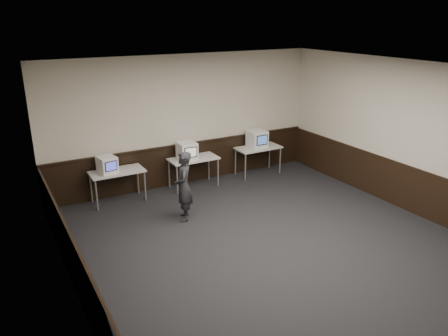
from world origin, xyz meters
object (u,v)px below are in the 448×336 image
object	(u,v)px
desk_center	(193,161)
person	(184,186)
desk_left	(117,174)
desk_right	(258,150)
emac_center	(187,151)
emac_right	(257,139)
emac_left	(107,165)

from	to	relation	value
desk_center	person	world-z (taller)	person
desk_left	desk_right	distance (m)	3.80
desk_center	person	xyz separation A→B (m)	(-0.96, -1.56, 0.06)
desk_left	person	distance (m)	1.82
emac_center	emac_right	bearing A→B (deg)	2.28
desk_right	emac_left	xyz separation A→B (m)	(-4.00, -0.02, 0.26)
desk_center	emac_right	distance (m)	1.90
desk_center	emac_center	size ratio (longest dim) A/B	2.57
desk_left	emac_left	bearing A→B (deg)	-174.39
desk_right	emac_right	distance (m)	0.30
emac_left	emac_center	xyz separation A→B (m)	(1.93, 0.01, 0.03)
emac_right	emac_left	bearing A→B (deg)	-179.30
desk_right	emac_right	world-z (taller)	emac_right
desk_right	emac_right	size ratio (longest dim) A/B	2.49
emac_right	person	xyz separation A→B (m)	(-2.84, -1.58, -0.24)
desk_left	desk_right	size ratio (longest dim) A/B	1.00
desk_left	desk_center	bearing A→B (deg)	0.00
desk_right	person	bearing A→B (deg)	-151.45
emac_center	emac_right	distance (m)	2.04
desk_center	emac_center	xyz separation A→B (m)	(-0.17, -0.01, 0.28)
desk_right	emac_center	bearing A→B (deg)	-179.60
desk_center	emac_right	bearing A→B (deg)	0.69
desk_left	desk_right	xyz separation A→B (m)	(3.80, 0.00, 0.00)
desk_left	desk_center	size ratio (longest dim) A/B	1.00
emac_center	desk_center	bearing A→B (deg)	6.10
desk_center	emac_left	xyz separation A→B (m)	(-2.10, -0.02, 0.26)
desk_center	emac_center	world-z (taller)	emac_center
person	emac_right	bearing A→B (deg)	143.29
desk_center	emac_left	bearing A→B (deg)	-179.45
person	desk_right	bearing A→B (deg)	142.71
emac_left	desk_left	bearing A→B (deg)	-4.57
emac_left	emac_center	size ratio (longest dim) A/B	0.97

